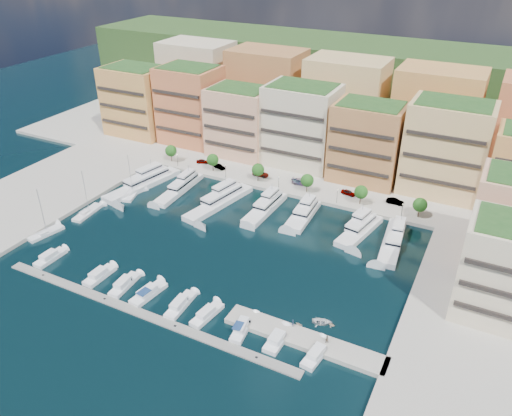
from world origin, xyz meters
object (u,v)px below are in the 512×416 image
object	(u,v)px
cruiser_0	(50,258)
cruiser_8	(277,340)
yacht_0	(145,182)
tree_5	(420,205)
cruiser_3	(124,285)
tender_3	(332,325)
yacht_6	(393,239)
cruiser_6	(207,315)
lamppost_4	(402,208)
yacht_5	(360,228)
cruiser_2	(100,276)
car_3	(301,182)
cruiser_5	(180,305)
cruiser_7	(243,328)
tree_2	(258,170)
cruiser_4	(148,293)
tree_3	(307,180)
sailboat_1	(88,213)
tree_4	(361,192)
person_0	(293,323)
yacht_3	(266,206)
yacht_4	(304,213)
car_4	(348,193)
tree_1	(213,160)
car_5	(395,201)
tree_0	(171,151)
lamppost_3	(337,194)
car_1	(219,167)
car_0	(202,161)
yacht_1	(181,187)
yacht_2	(221,200)
cruiser_9	(316,354)
lamppost_1	(226,169)
tender_2	(322,322)
person_1	(327,339)
lamppost_0	(177,158)
car_2	(261,174)
lamppost_2	(279,181)

from	to	relation	value
cruiser_0	cruiser_8	bearing A→B (deg)	0.01
yacht_0	tree_5	bearing A→B (deg)	12.10
cruiser_3	tender_3	xyz separation A→B (m)	(44.48, 8.94, -0.17)
yacht_6	cruiser_6	size ratio (longest dim) A/B	2.52
lamppost_4	yacht_5	size ratio (longest dim) A/B	0.22
cruiser_2	car_3	world-z (taller)	car_3
cruiser_5	cruiser_7	world-z (taller)	cruiser_7
tree_2	cruiser_0	world-z (taller)	tree_2
cruiser_4	car_3	xyz separation A→B (m)	(9.42, 61.90, 1.28)
tree_3	yacht_5	xyz separation A→B (m)	(20.02, -12.83, -3.53)
tree_2	sailboat_1	distance (m)	50.49
cruiser_7	cruiser_8	world-z (taller)	cruiser_7
tree_4	cruiser_5	xyz separation A→B (m)	(-20.49, -58.10, -4.20)
person_0	yacht_3	bearing A→B (deg)	4.29
cruiser_2	cruiser_4	bearing A→B (deg)	-0.13
yacht_4	cruiser_8	size ratio (longest dim) A/B	2.34
tree_4	car_4	bearing A→B (deg)	140.36
tree_1	car_5	size ratio (longest dim) A/B	1.18
tree_0	cruiser_4	world-z (taller)	tree_0
cruiser_5	cruiser_8	world-z (taller)	same
car_4	lamppost_3	bearing A→B (deg)	177.69
car_1	cruiser_8	bearing A→B (deg)	-126.10
car_1	car_3	size ratio (longest dim) A/B	0.70
cruiser_4	car_0	size ratio (longest dim) A/B	2.31
yacht_1	tree_5	bearing A→B (deg)	12.30
tree_0	sailboat_1	distance (m)	38.04
yacht_2	cruiser_7	bearing A→B (deg)	-54.68
cruiser_9	person_0	world-z (taller)	person_0
yacht_5	cruiser_7	bearing A→B (deg)	-102.28
yacht_6	cruiser_6	world-z (taller)	yacht_6
lamppost_3	car_5	distance (m)	16.33
car_0	yacht_0	bearing A→B (deg)	136.18
car_4	person_0	distance (m)	57.94
tree_1	yacht_2	distance (m)	20.53
tree_2	sailboat_1	size ratio (longest dim) A/B	0.43
tree_5	car_0	distance (m)	70.23
yacht_2	tender_3	xyz separation A→B (m)	(44.94, -33.13, -0.83)
lamppost_1	sailboat_1	world-z (taller)	sailboat_1
cruiser_3	lamppost_3	bearing A→B (deg)	62.38
tree_3	lamppost_1	xyz separation A→B (m)	(-26.00, -2.30, -0.92)
cruiser_7	tender_2	size ratio (longest dim) A/B	2.18
yacht_2	person_1	xyz separation A→B (m)	(45.86, -38.81, 0.61)
lamppost_0	yacht_4	xyz separation A→B (m)	(48.10, -9.99, -2.73)
tree_0	cruiser_4	bearing A→B (deg)	-58.73
cruiser_6	yacht_2	bearing A→B (deg)	117.21
tree_5	yacht_2	size ratio (longest dim) A/B	0.22
tender_2	car_2	size ratio (longest dim) A/B	0.78
cruiser_4	person_0	xyz separation A→B (m)	(31.59, 4.47, 1.22)
cruiser_3	yacht_1	bearing A→B (deg)	109.29
tree_1	lamppost_2	world-z (taller)	tree_1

